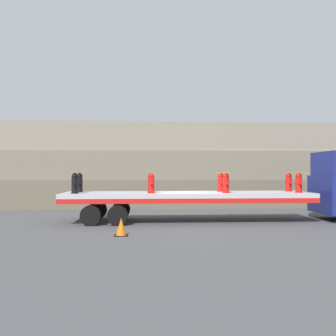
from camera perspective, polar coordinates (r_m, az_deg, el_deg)
name	(u,v)px	position (r m, az deg, el deg)	size (l,w,h in m)	color
ground_plane	(187,221)	(16.52, 2.96, -8.08)	(120.00, 120.00, 0.00)	#474749
rock_cliff	(175,165)	(23.18, 1.05, 0.39)	(60.00, 3.30, 5.10)	#665B4C
flatbed_trailer	(177,197)	(16.37, 1.37, -4.44)	(10.71, 2.64, 1.26)	#B2B2B7
fire_hydrant_black_near_0	(75,184)	(15.98, -14.02, -2.31)	(0.33, 0.57, 0.85)	black
fire_hydrant_black_far_0	(79,183)	(17.09, -13.34, -2.20)	(0.33, 0.57, 0.85)	black
fire_hydrant_red_near_1	(151,183)	(15.72, -2.57, -2.35)	(0.33, 0.57, 0.85)	red
fire_hydrant_red_far_1	(151,183)	(16.84, -2.63, -2.24)	(0.33, 0.57, 0.85)	red
fire_hydrant_red_near_2	(226,183)	(16.09, 8.81, -2.31)	(0.33, 0.57, 0.85)	red
fire_hydrant_red_far_2	(221,182)	(17.18, 8.01, -2.20)	(0.33, 0.57, 0.85)	red
fire_hydrant_red_near_3	(299,183)	(17.05, 19.29, -2.18)	(0.33, 0.57, 0.85)	red
fire_hydrant_red_far_3	(289,182)	(18.09, 17.91, -2.10)	(0.33, 0.57, 0.85)	red
cargo_strap_rear	(77,173)	(16.53, -13.66, -0.71)	(0.05, 2.75, 0.01)	yellow
cargo_strap_middle	(223,173)	(16.63, 8.39, -0.72)	(0.05, 2.75, 0.01)	yellow
cargo_strap_front	(293,173)	(17.56, 18.57, -0.69)	(0.05, 2.75, 0.01)	yellow
traffic_cone	(121,227)	(12.85, -7.15, -8.93)	(0.45, 0.45, 0.60)	black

